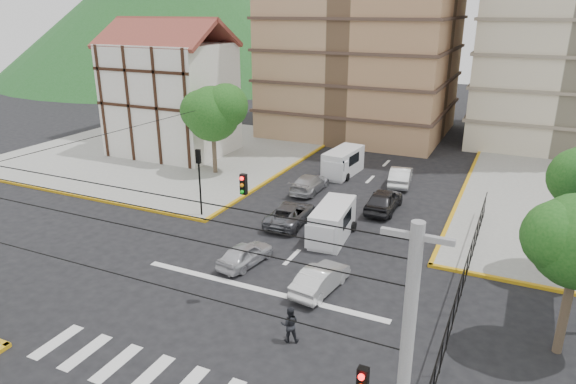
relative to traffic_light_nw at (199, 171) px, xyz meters
The scene contains 19 objects.
ground 11.46m from the traffic_light_nw, 45.00° to the right, with size 160.00×160.00×0.00m, color black.
sidewalk_nw 17.52m from the traffic_light_nw, 135.00° to the left, with size 26.00×26.00×0.15m, color gray.
crosswalk_stripes 16.15m from the traffic_light_nw, 60.52° to the right, with size 12.00×2.40×0.01m, color silver.
stop_line 10.68m from the traffic_light_nw, 40.24° to the right, with size 13.00×0.40×0.01m, color silver.
tudor_building 16.70m from the traffic_light_nw, 132.55° to the left, with size 10.80×8.05×12.23m.
distant_hill 78.84m from the traffic_light_nw, 127.19° to the left, with size 70.00×70.00×28.00m, color #1C521B.
park_fence 17.40m from the traffic_light_nw, 11.11° to the right, with size 0.10×22.50×1.66m, color black, non-canonical shape.
tree_tudor 9.42m from the traffic_light_nw, 116.53° to the left, with size 5.39×4.40×7.43m.
traffic_light_nw is the anchor object (origin of this frame).
traffic_light_hanging 12.86m from the traffic_light_nw, 51.58° to the right, with size 18.00×9.12×0.92m.
van_right_lane 9.16m from the traffic_light_nw, ahead, with size 2.15×4.65×2.03m.
van_left_lane 13.55m from the traffic_light_nw, 66.31° to the left, with size 2.21×4.82×2.11m.
car_silver_front_left 7.88m from the traffic_light_nw, 37.89° to the right, with size 1.45×3.60×1.23m, color silver.
car_white_front_right 12.08m from the traffic_light_nw, 27.26° to the right, with size 1.35×3.88×1.28m, color silver.
car_grey_mid_left 6.40m from the traffic_light_nw, 14.53° to the left, with size 2.16×4.68×1.30m, color #5A5C62.
car_silver_rear_left 9.10m from the traffic_light_nw, 58.98° to the left, with size 1.80×4.44×1.29m, color #B4B4B9.
car_darkgrey_mid_right 12.37m from the traffic_light_nw, 29.97° to the left, with size 1.82×4.51×1.54m, color #29282B.
car_white_rear_right 15.94m from the traffic_light_nw, 49.33° to the left, with size 1.52×4.36×1.44m, color white.
pedestrian_crosswalk 14.72m from the traffic_light_nw, 41.71° to the right, with size 0.77×0.60×1.58m, color black.
Camera 1 is at (10.52, -18.02, 12.91)m, focal length 32.00 mm.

